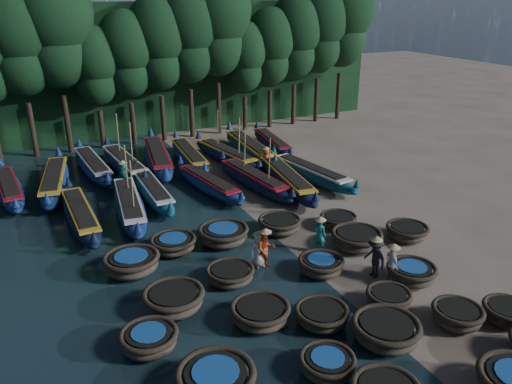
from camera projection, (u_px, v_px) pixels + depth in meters
name	position (u px, v px, depth m)	size (l,w,h in m)	color
ground	(293.00, 253.00, 22.03)	(120.00, 120.00, 0.00)	gray
foliage_wall	(146.00, 69.00, 39.71)	(40.00, 3.00, 10.00)	black
coracle_5	(216.00, 380.00, 14.15)	(2.63, 2.63, 0.84)	brown
coracle_6	(327.00, 364.00, 14.96)	(1.75, 1.75, 0.63)	brown
coracle_7	(386.00, 331.00, 16.27)	(2.57, 2.57, 0.80)	brown
coracle_8	(457.00, 315.00, 17.13)	(1.79, 1.79, 0.71)	brown
coracle_9	(507.00, 313.00, 17.32)	(2.05, 2.05, 0.67)	brown
coracle_10	(149.00, 339.00, 15.95)	(2.14, 2.14, 0.70)	brown
coracle_11	(260.00, 313.00, 17.24)	(2.26, 2.26, 0.72)	brown
coracle_12	(322.00, 315.00, 17.18)	(2.18, 2.18, 0.66)	brown
coracle_13	(389.00, 298.00, 18.14)	(1.84, 1.84, 0.65)	brown
coracle_14	(411.00, 272.00, 19.71)	(2.00, 2.00, 0.72)	brown
coracle_15	(174.00, 299.00, 17.90)	(2.64, 2.64, 0.82)	brown
coracle_16	(230.00, 274.00, 19.71)	(2.35, 2.35, 0.63)	brown
coracle_17	(321.00, 265.00, 20.28)	(2.19, 2.19, 0.70)	brown
coracle_18	(357.00, 239.00, 22.30)	(2.42, 2.42, 0.81)	brown
coracle_19	(407.00, 231.00, 23.15)	(2.25, 2.25, 0.67)	brown
coracle_20	(132.00, 263.00, 20.30)	(2.33, 2.33, 0.83)	brown
coracle_21	(173.00, 244.00, 21.99)	(2.08, 2.08, 0.70)	brown
coracle_22	(223.00, 234.00, 22.69)	(2.82, 2.82, 0.81)	brown
coracle_23	(280.00, 224.00, 23.78)	(2.57, 2.57, 0.73)	brown
coracle_24	(338.00, 220.00, 24.29)	(2.21, 2.21, 0.66)	brown
long_boat_2	(81.00, 215.00, 24.50)	(1.51, 7.73, 1.36)	#0D1832
long_boat_3	(130.00, 205.00, 25.59)	(2.36, 8.04, 3.44)	navy
long_boat_4	(152.00, 191.00, 27.54)	(1.41, 7.54, 1.33)	#0F4957
long_boat_5	(208.00, 184.00, 28.58)	(2.34, 7.26, 1.29)	navy
long_boat_6	(254.00, 179.00, 29.10)	(2.22, 7.92, 3.38)	#0D1832
long_boat_7	(287.00, 180.00, 28.99)	(2.67, 8.36, 1.49)	#0D1832
long_boat_8	(311.00, 173.00, 30.12)	(2.55, 7.86, 1.40)	#0F4957
long_boat_9	(9.00, 188.00, 27.83)	(1.92, 7.65, 1.35)	navy
long_boat_10	(55.00, 181.00, 28.77)	(2.90, 8.41, 1.50)	navy
long_boat_11	(93.00, 166.00, 31.36)	(1.91, 8.10, 1.43)	navy
long_boat_12	(125.00, 164.00, 31.66)	(2.12, 8.34, 3.55)	#0D1832
long_boat_13	(158.00, 158.00, 32.66)	(3.04, 9.03, 1.61)	navy
long_boat_14	(189.00, 156.00, 33.19)	(2.08, 8.13, 1.44)	navy
long_boat_15	(226.00, 155.00, 33.44)	(2.62, 7.92, 3.40)	#0D1832
long_boat_16	(250.00, 148.00, 34.58)	(2.20, 8.99, 1.59)	#0F4957
long_boat_17	(272.00, 143.00, 36.29)	(2.22, 7.28, 1.29)	#0D1832
fisherman_0	(259.00, 248.00, 20.69)	(0.77, 0.52, 1.74)	beige
fisherman_1	(320.00, 233.00, 21.82)	(0.64, 0.70, 1.81)	#196C6B
fisherman_2	(265.00, 248.00, 20.56)	(0.90, 0.74, 1.91)	#C04619
fisherman_3	(375.00, 257.00, 19.90)	(0.70, 1.15, 1.92)	black
fisherman_4	(392.00, 262.00, 19.57)	(0.62, 1.00, 1.78)	beige
fisherman_5	(124.00, 176.00, 28.50)	(0.69, 1.69, 1.97)	#196C6B
fisherman_6	(266.00, 159.00, 31.53)	(0.77, 0.92, 1.81)	#C04619
tree_3	(17.00, 37.00, 31.95)	(4.92, 4.92, 11.60)	black
tree_4	(53.00, 25.00, 32.64)	(5.34, 5.34, 12.58)	black
tree_5	(94.00, 65.00, 34.59)	(3.68, 3.68, 8.68)	black
tree_6	(127.00, 53.00, 35.28)	(4.09, 4.09, 9.65)	black
tree_7	(158.00, 42.00, 35.97)	(4.51, 4.51, 10.63)	black
tree_8	(188.00, 31.00, 36.66)	(4.92, 4.92, 11.60)	black
tree_9	(216.00, 21.00, 37.35)	(5.34, 5.34, 12.58)	black
tree_10	(244.00, 56.00, 39.30)	(3.68, 3.68, 8.68)	black
tree_11	(270.00, 46.00, 39.99)	(4.09, 4.09, 9.65)	black
tree_12	(295.00, 36.00, 40.68)	(4.51, 4.51, 10.63)	black
tree_13	(319.00, 27.00, 41.37)	(4.92, 4.92, 11.60)	black
tree_14	(343.00, 17.00, 42.05)	(5.34, 5.34, 12.58)	black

